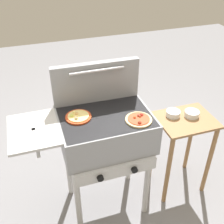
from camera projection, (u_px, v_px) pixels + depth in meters
name	position (u px, v px, depth m)	size (l,w,h in m)	color
ground_plane	(107.00, 201.00, 2.42)	(8.00, 8.00, 0.00)	gray
grill	(104.00, 133.00, 1.99)	(0.96, 0.53, 0.90)	gray
grill_lid_open	(96.00, 82.00, 1.99)	(0.63, 0.09, 0.30)	gray
pizza_pepperoni	(139.00, 119.00, 1.86)	(0.18, 0.18, 0.03)	beige
pizza_cheese	(78.00, 117.00, 1.89)	(0.18, 0.18, 0.03)	#C64723
prep_table	(183.00, 139.00, 2.29)	(0.44, 0.36, 0.73)	olive
topping_bowl_near	(173.00, 114.00, 2.20)	(0.11, 0.11, 0.04)	silver
topping_bowl_far	(192.00, 114.00, 2.20)	(0.11, 0.11, 0.04)	silver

